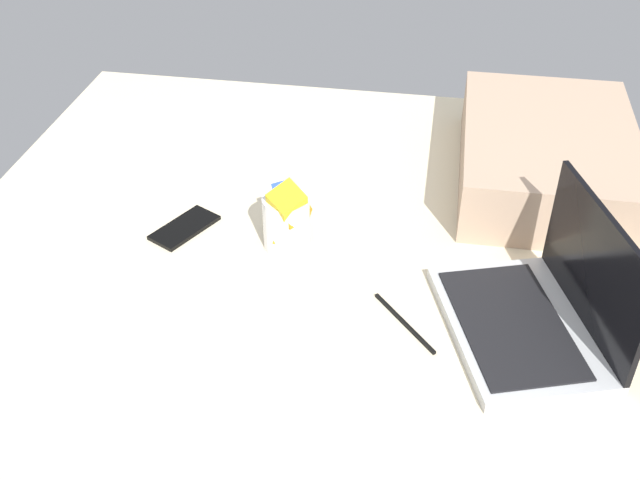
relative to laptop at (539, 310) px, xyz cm
name	(u,v)px	position (x,y,z in cm)	size (l,w,h in cm)	color
bed_mattress	(280,350)	(3.35, -43.99, -13.41)	(180.00, 140.00, 18.00)	beige
laptop	(539,310)	(0.00, 0.00, 0.00)	(38.57, 32.24, 23.00)	#B7BABC
snack_cup	(287,219)	(-16.16, -46.48, 1.83)	(11.79, 9.15, 15.15)	silver
cell_phone	(185,228)	(-17.98, -67.95, -4.01)	(6.80, 14.00, 0.80)	black
pillow	(547,155)	(-48.66, 4.01, 2.09)	(52.00, 36.00, 13.00)	tan
charger_cable	(404,323)	(2.43, -22.13, -4.11)	(17.00, 0.60, 0.60)	black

